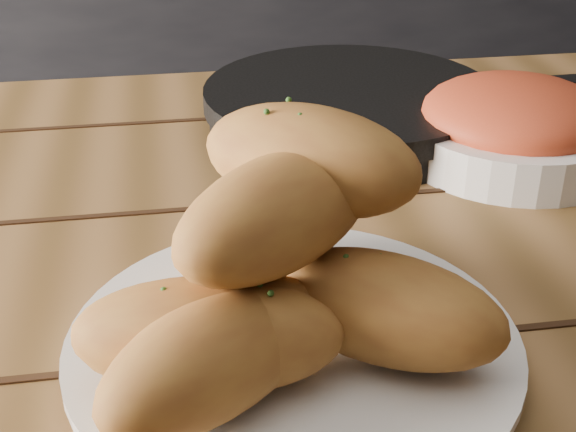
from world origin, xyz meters
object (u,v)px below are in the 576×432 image
object	(u,v)px
table	(287,374)
bowl	(515,126)
skillet	(351,107)
bread_rolls	(278,270)
plate	(293,347)

from	to	relation	value
table	bowl	xyz separation A→B (m)	(0.24, 0.16, 0.13)
table	bowl	world-z (taller)	bowl
table	skillet	world-z (taller)	skillet
skillet	bread_rolls	bearing A→B (deg)	-109.48
skillet	plate	bearing A→B (deg)	-108.40
plate	bread_rolls	size ratio (longest dim) A/B	1.07
plate	bowl	distance (m)	0.36
bread_rolls	plate	bearing A→B (deg)	33.04
plate	bread_rolls	world-z (taller)	bread_rolls
bowl	bread_rolls	bearing A→B (deg)	-134.24
plate	bread_rolls	xyz separation A→B (m)	(-0.01, -0.01, 0.06)
table	plate	size ratio (longest dim) A/B	5.03
plate	bowl	bearing A→B (deg)	46.17
bread_rolls	skillet	size ratio (longest dim) A/B	0.60
bread_rolls	bowl	size ratio (longest dim) A/B	1.26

